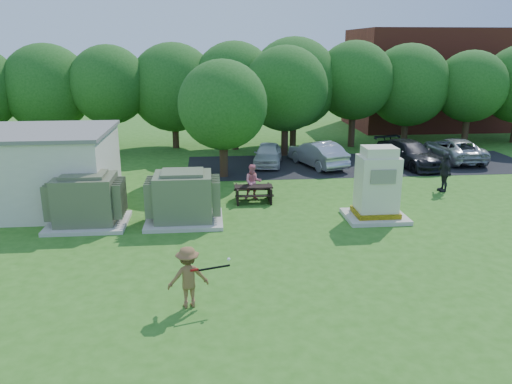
{
  "coord_description": "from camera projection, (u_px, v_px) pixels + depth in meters",
  "views": [
    {
      "loc": [
        -1.73,
        -14.27,
        6.71
      ],
      "look_at": [
        0.0,
        4.0,
        1.3
      ],
      "focal_mm": 35.0,
      "sensor_mm": 36.0,
      "label": 1
    }
  ],
  "objects": [
    {
      "name": "tree_row",
      "position": [
        262.0,
        86.0,
        32.33
      ],
      "size": [
        41.3,
        13.3,
        7.3
      ],
      "color": "#47301E",
      "rests_on": "ground"
    },
    {
      "name": "person_walking_right",
      "position": [
        444.0,
        172.0,
        23.64
      ],
      "size": [
        0.5,
        1.1,
        1.85
      ],
      "primitive_type": "imported",
      "rotation": [
        0.0,
        0.0,
        4.75
      ],
      "color": "#232227",
      "rests_on": "ground"
    },
    {
      "name": "person_at_picnic",
      "position": [
        253.0,
        182.0,
        22.42
      ],
      "size": [
        0.78,
        0.61,
        1.6
      ],
      "primitive_type": "imported",
      "rotation": [
        0.0,
        0.0,
        -0.01
      ],
      "color": "pink",
      "rests_on": "ground"
    },
    {
      "name": "transformer_left",
      "position": [
        86.0,
        201.0,
        19.12
      ],
      "size": [
        3.0,
        2.4,
        2.07
      ],
      "color": "beige",
      "rests_on": "ground"
    },
    {
      "name": "car_silver_a",
      "position": [
        318.0,
        154.0,
        28.6
      ],
      "size": [
        2.93,
        4.69,
        1.46
      ],
      "primitive_type": "imported",
      "rotation": [
        0.0,
        0.0,
        3.48
      ],
      "color": "#B0B0B5",
      "rests_on": "ground"
    },
    {
      "name": "car_dark",
      "position": [
        410.0,
        154.0,
        28.7
      ],
      "size": [
        3.22,
        5.29,
        1.43
      ],
      "primitive_type": "imported",
      "rotation": [
        0.0,
        0.0,
        0.26
      ],
      "color": "black",
      "rests_on": "ground"
    },
    {
      "name": "parking_strip",
      "position": [
        359.0,
        164.0,
        29.21
      ],
      "size": [
        20.0,
        6.0,
        0.01
      ],
      "primitive_type": "cube",
      "color": "#232326",
      "rests_on": "ground"
    },
    {
      "name": "car_silver_b",
      "position": [
        454.0,
        149.0,
        30.03
      ],
      "size": [
        2.34,
        4.97,
        1.37
      ],
      "primitive_type": "imported",
      "rotation": [
        0.0,
        0.0,
        3.13
      ],
      "color": "#A5A5A9",
      "rests_on": "ground"
    },
    {
      "name": "generator_cabinet",
      "position": [
        377.0,
        188.0,
        19.75
      ],
      "size": [
        2.41,
        1.97,
        2.94
      ],
      "color": "beige",
      "rests_on": "ground"
    },
    {
      "name": "picnic_table",
      "position": [
        253.0,
        192.0,
        22.18
      ],
      "size": [
        1.69,
        1.27,
        0.72
      ],
      "color": "black",
      "rests_on": "ground"
    },
    {
      "name": "car_white",
      "position": [
        268.0,
        154.0,
        28.95
      ],
      "size": [
        2.19,
        3.97,
        1.28
      ],
      "primitive_type": "imported",
      "rotation": [
        0.0,
        0.0,
        -0.19
      ],
      "color": "silver",
      "rests_on": "ground"
    },
    {
      "name": "batter",
      "position": [
        188.0,
        277.0,
        13.13
      ],
      "size": [
        1.19,
        0.83,
        1.69
      ],
      "primitive_type": "imported",
      "rotation": [
        0.0,
        0.0,
        3.33
      ],
      "color": "brown",
      "rests_on": "ground"
    },
    {
      "name": "transformer_right",
      "position": [
        183.0,
        198.0,
        19.45
      ],
      "size": [
        3.0,
        2.4,
        2.07
      ],
      "color": "beige",
      "rests_on": "ground"
    },
    {
      "name": "ground",
      "position": [
        268.0,
        267.0,
        15.68
      ],
      "size": [
        120.0,
        120.0,
        0.0
      ],
      "primitive_type": "plane",
      "color": "#2D6619",
      "rests_on": "ground"
    },
    {
      "name": "brick_building",
      "position": [
        443.0,
        79.0,
        41.96
      ],
      "size": [
        15.0,
        8.0,
        8.0
      ],
      "primitive_type": "cube",
      "color": "maroon",
      "rests_on": "ground"
    },
    {
      "name": "batting_equipment",
      "position": [
        213.0,
        267.0,
        13.05
      ],
      "size": [
        1.06,
        0.31,
        0.25
      ],
      "color": "black",
      "rests_on": "ground"
    }
  ]
}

